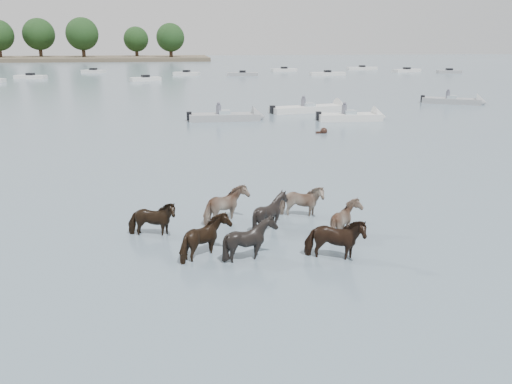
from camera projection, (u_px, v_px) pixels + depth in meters
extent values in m
plane|color=slate|center=(172.00, 260.00, 13.69)|extent=(400.00, 400.00, 0.00)
imported|color=black|center=(152.00, 222.00, 15.25)|extent=(1.55, 0.88, 1.24)
imported|color=#9C7A6A|center=(227.00, 208.00, 16.43)|extent=(1.60, 1.67, 1.31)
imported|color=black|center=(270.00, 215.00, 15.77)|extent=(1.27, 1.15, 1.31)
imported|color=#8B6D5E|center=(301.00, 204.00, 16.95)|extent=(1.58, 0.99, 1.24)
imported|color=black|center=(207.00, 241.00, 13.71)|extent=(1.49, 1.60, 1.29)
imported|color=black|center=(250.00, 242.00, 13.62)|extent=(1.57, 1.52, 1.32)
imported|color=black|center=(335.00, 242.00, 13.58)|extent=(1.74, 1.19, 1.34)
imported|color=gray|center=(347.00, 223.00, 15.21)|extent=(1.29, 1.42, 1.22)
sphere|color=black|center=(324.00, 131.00, 32.39)|extent=(0.44, 0.44, 0.44)
cube|color=black|center=(320.00, 133.00, 32.39)|extent=(0.50, 0.22, 0.18)
cube|color=gray|center=(224.00, 118.00, 37.58)|extent=(5.02, 1.68, 0.55)
cone|color=gray|center=(259.00, 117.00, 37.90)|extent=(0.93, 1.61, 1.60)
cube|color=#99ADB7|center=(224.00, 113.00, 37.48)|extent=(0.82, 1.13, 0.35)
cube|color=black|center=(189.00, 116.00, 37.22)|extent=(0.36, 0.36, 0.60)
cylinder|color=#595966|center=(219.00, 110.00, 37.37)|extent=(0.36, 0.36, 0.70)
sphere|color=#595966|center=(218.00, 104.00, 37.25)|extent=(0.24, 0.24, 0.24)
cube|color=silver|center=(308.00, 109.00, 42.03)|extent=(6.47, 3.08, 0.55)
cone|color=silver|center=(342.00, 108.00, 43.19)|extent=(1.26, 1.77, 1.60)
cube|color=#99ADB7|center=(308.00, 105.00, 41.93)|extent=(1.05, 1.28, 0.35)
cube|color=black|center=(272.00, 109.00, 40.83)|extent=(0.42, 0.42, 0.60)
cylinder|color=#595966|center=(303.00, 103.00, 41.82)|extent=(0.36, 0.36, 0.70)
sphere|color=#595966|center=(304.00, 97.00, 41.69)|extent=(0.24, 0.24, 0.24)
cube|color=silver|center=(349.00, 118.00, 37.58)|extent=(4.58, 1.87, 0.55)
cone|color=silver|center=(380.00, 117.00, 37.77)|extent=(1.00, 1.65, 1.60)
cube|color=#99ADB7|center=(350.00, 113.00, 37.48)|extent=(0.87, 1.17, 0.35)
cube|color=black|center=(318.00, 116.00, 37.35)|extent=(0.37, 0.37, 0.60)
cylinder|color=#595966|center=(344.00, 110.00, 37.37)|extent=(0.36, 0.36, 0.70)
sphere|color=#595966|center=(345.00, 104.00, 37.25)|extent=(0.24, 0.24, 0.24)
cube|color=gray|center=(451.00, 101.00, 47.67)|extent=(5.14, 3.94, 0.55)
cone|color=gray|center=(481.00, 102.00, 46.76)|extent=(1.59, 1.84, 1.60)
cube|color=#99ADB7|center=(452.00, 97.00, 47.57)|extent=(1.26, 1.37, 0.35)
cube|color=black|center=(423.00, 99.00, 48.53)|extent=(0.48, 0.48, 0.60)
cylinder|color=#595966|center=(448.00, 95.00, 47.46)|extent=(0.36, 0.36, 0.70)
sphere|color=#595966|center=(448.00, 90.00, 47.33)|extent=(0.24, 0.24, 0.24)
cube|color=silver|center=(31.00, 77.00, 78.75)|extent=(4.83, 2.51, 0.60)
cube|color=black|center=(30.00, 75.00, 78.64)|extent=(1.20, 1.20, 0.50)
cube|color=silver|center=(93.00, 72.00, 92.80)|extent=(4.37, 3.03, 0.60)
cube|color=black|center=(93.00, 69.00, 92.70)|extent=(1.32, 1.32, 0.50)
cube|color=silver|center=(146.00, 79.00, 74.40)|extent=(4.43, 2.83, 0.60)
cube|color=black|center=(145.00, 77.00, 74.30)|extent=(1.28, 1.28, 0.50)
cube|color=silver|center=(187.00, 74.00, 86.53)|extent=(4.53, 2.93, 0.60)
cube|color=black|center=(187.00, 72.00, 86.42)|extent=(1.29, 1.29, 0.50)
cube|color=gray|center=(243.00, 74.00, 85.33)|extent=(5.01, 1.87, 0.60)
cube|color=black|center=(243.00, 72.00, 85.23)|extent=(1.07, 1.07, 0.50)
cube|color=silver|center=(284.00, 70.00, 97.32)|extent=(4.85, 2.23, 0.60)
cube|color=black|center=(284.00, 68.00, 97.21)|extent=(1.15, 1.15, 0.50)
cube|color=silver|center=(327.00, 74.00, 86.18)|extent=(5.84, 1.69, 0.60)
cube|color=black|center=(328.00, 72.00, 86.08)|extent=(1.03, 1.03, 0.50)
cube|color=silver|center=(362.00, 69.00, 103.22)|extent=(6.02, 1.87, 0.60)
cube|color=black|center=(362.00, 67.00, 103.11)|extent=(1.06, 1.06, 0.50)
cube|color=silver|center=(407.00, 71.00, 95.40)|extent=(6.01, 3.57, 0.60)
cube|color=black|center=(407.00, 69.00, 95.29)|extent=(1.30, 1.30, 0.50)
cube|color=gray|center=(449.00, 72.00, 92.15)|extent=(4.24, 2.19, 0.60)
cube|color=black|center=(449.00, 70.00, 92.05)|extent=(1.16, 1.16, 0.50)
cylinder|color=#382619|center=(0.00, 54.00, 147.94)|extent=(1.00, 1.00, 3.86)
cylinder|color=#382619|center=(41.00, 53.00, 153.71)|extent=(1.00, 1.00, 4.05)
sphere|color=black|center=(39.00, 34.00, 152.25)|extent=(9.00, 9.00, 9.00)
cylinder|color=#382619|center=(84.00, 53.00, 150.28)|extent=(1.00, 1.00, 4.07)
sphere|color=black|center=(82.00, 34.00, 148.80)|extent=(9.05, 9.05, 9.05)
cylinder|color=#382619|center=(137.00, 54.00, 158.39)|extent=(1.00, 1.00, 3.29)
sphere|color=black|center=(136.00, 39.00, 157.20)|extent=(7.31, 7.31, 7.31)
cylinder|color=#382619|center=(171.00, 54.00, 149.61)|extent=(1.00, 1.00, 3.53)
sphere|color=black|center=(170.00, 37.00, 148.34)|extent=(7.85, 7.85, 7.85)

